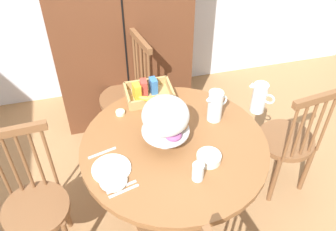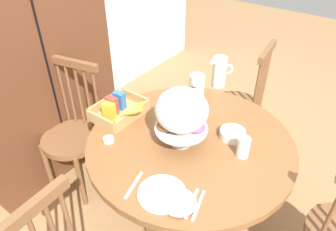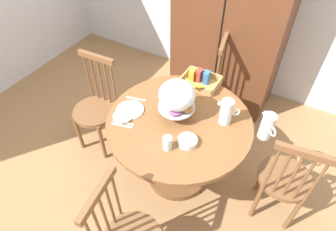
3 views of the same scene
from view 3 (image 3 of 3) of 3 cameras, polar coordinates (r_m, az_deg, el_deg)
The scene contains 18 objects.
ground_plane at distance 2.70m, azimuth -1.10°, elevation -14.15°, with size 10.00×10.00×0.00m, color #997047.
wooden_armoire at distance 3.09m, azimuth 12.62°, elevation 18.51°, with size 1.18×0.60×1.96m.
dining_table at distance 2.37m, azimuth 2.10°, elevation -4.77°, with size 1.12×1.12×0.74m.
windsor_chair_near_window at distance 2.38m, azimuth 22.07°, elevation -11.84°, with size 0.40×0.40×0.97m.
windsor_chair_by_cabinet at distance 3.01m, azimuth 7.20°, elevation 6.48°, with size 0.41×0.41×0.97m.
windsor_chair_facing_door at distance 2.77m, azimuth -13.99°, elevation 1.15°, with size 0.40×0.40×0.97m.
pastry_stand_with_dome at distance 2.10m, azimuth 1.88°, elevation 3.72°, with size 0.28×0.28×0.34m.
orange_juice_pitcher at distance 2.13m, azimuth 18.98°, elevation -2.20°, with size 0.15×0.13×0.21m.
milk_pitcher at distance 2.16m, azimuth 11.48°, elevation 0.55°, with size 0.17×0.09×0.21m.
cereal_basket at distance 2.50m, azimuth 6.24°, elevation 6.95°, with size 0.32×0.30×0.12m.
china_plate_large at distance 2.29m, azimuth -7.55°, elevation 1.10°, with size 0.22×0.22×0.01m, color white.
china_plate_small at distance 2.23m, azimuth -8.94°, elevation -0.09°, with size 0.15×0.15×0.01m, color white.
cereal_bowl at distance 2.03m, azimuth 3.86°, elevation -5.10°, with size 0.14×0.14×0.04m, color white.
drinking_glass at distance 1.98m, azimuth -0.11°, elevation -5.46°, with size 0.06×0.06×0.11m, color silver.
butter_dish at distance 2.51m, azimuth 0.68°, elevation 6.46°, with size 0.06×0.06×0.02m, color beige.
table_knife at distance 2.20m, azimuth -8.82°, elevation -1.41°, with size 0.17×0.01×0.01m, color silver.
dinner_fork at distance 2.18m, azimuth -9.11°, elevation -1.96°, with size 0.17×0.01×0.01m, color silver.
soup_spoon at distance 2.38m, azimuth -6.36°, elevation 3.32°, with size 0.17×0.01×0.01m, color silver.
Camera 3 is at (0.73, -1.16, 2.33)m, focal length 30.75 mm.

